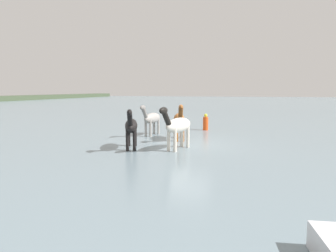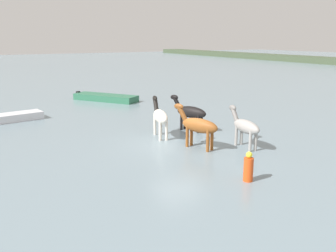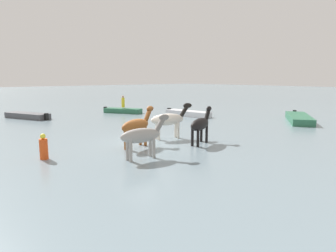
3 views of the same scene
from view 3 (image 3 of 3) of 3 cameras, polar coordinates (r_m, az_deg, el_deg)
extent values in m
plane|color=gray|center=(16.48, -4.60, -3.21)|extent=(214.15, 214.15, 0.00)
ellipsoid|color=silver|center=(17.31, -0.10, 1.25)|extent=(2.14, 1.14, 0.69)
cylinder|color=silver|center=(17.81, 1.48, -0.37)|extent=(0.15, 0.15, 1.14)
cylinder|color=silver|center=(17.51, 1.96, -0.54)|extent=(0.15, 0.15, 1.14)
cylinder|color=silver|center=(17.30, -2.19, -0.66)|extent=(0.15, 0.15, 1.14)
cylinder|color=silver|center=(17.00, -1.76, -0.84)|extent=(0.15, 0.15, 1.14)
cylinder|color=black|center=(17.73, 3.11, 2.90)|extent=(0.67, 0.40, 0.76)
ellipsoid|color=black|center=(17.80, 3.74, 3.92)|extent=(0.61, 0.38, 0.30)
ellipsoid|color=brown|center=(15.21, -6.22, 0.04)|extent=(2.13, 1.20, 0.69)
cylinder|color=brown|center=(15.89, -5.31, -1.62)|extent=(0.15, 0.15, 1.13)
cylinder|color=brown|center=(15.69, -4.34, -1.74)|extent=(0.15, 0.15, 1.13)
cylinder|color=brown|center=(14.94, -8.13, -2.37)|extent=(0.15, 0.15, 1.13)
cylinder|color=brown|center=(14.74, -7.13, -2.51)|extent=(0.15, 0.15, 1.13)
cylinder|color=brown|center=(16.00, -3.88, 2.14)|extent=(0.67, 0.42, 0.75)
ellipsoid|color=brown|center=(16.14, -3.45, 3.31)|extent=(0.60, 0.40, 0.30)
ellipsoid|color=#9E9993|center=(13.04, -5.25, -1.82)|extent=(1.97, 0.78, 0.64)
cylinder|color=#9E9993|center=(13.55, -3.39, -3.65)|extent=(0.14, 0.14, 1.06)
cylinder|color=#9E9993|center=(13.29, -2.72, -3.91)|extent=(0.14, 0.14, 1.06)
cylinder|color=#9E9993|center=(13.03, -7.77, -4.26)|extent=(0.14, 0.14, 1.06)
cylinder|color=#9E9993|center=(12.76, -7.15, -4.54)|extent=(0.14, 0.14, 1.06)
cylinder|color=slate|center=(13.47, -1.48, 0.38)|extent=(0.61, 0.29, 0.70)
ellipsoid|color=slate|center=(13.53, -0.76, 1.66)|extent=(0.55, 0.28, 0.28)
ellipsoid|color=black|center=(15.99, 6.10, 0.32)|extent=(2.04, 1.21, 0.66)
cylinder|color=black|center=(16.67, 6.38, -1.19)|extent=(0.14, 0.14, 1.08)
cylinder|color=black|center=(16.55, 7.39, -1.29)|extent=(0.14, 0.14, 1.08)
cylinder|color=black|center=(15.62, 4.68, -1.88)|extent=(0.14, 0.14, 1.08)
cylinder|color=black|center=(15.49, 5.74, -1.99)|extent=(0.14, 0.14, 1.08)
cylinder|color=black|center=(16.88, 7.54, 2.23)|extent=(0.64, 0.42, 0.72)
ellipsoid|color=black|center=(17.03, 7.82, 3.29)|extent=(0.58, 0.40, 0.29)
cube|color=#2D6B4C|center=(30.32, -8.60, 2.77)|extent=(2.87, 3.82, 0.61)
cube|color=black|center=(31.28, -11.88, 3.01)|extent=(0.36, 0.35, 0.66)
cube|color=silver|center=(27.74, 3.86, 2.27)|extent=(1.88, 4.61, 0.63)
cube|color=black|center=(29.21, 0.22, 2.80)|extent=(0.31, 0.28, 0.68)
cube|color=#2D6B4C|center=(26.44, 23.72, 1.19)|extent=(5.53, 4.40, 0.67)
cube|color=black|center=(29.28, 22.99, 2.10)|extent=(0.35, 0.37, 0.72)
cube|color=#4C4C51|center=(28.79, -25.24, 1.65)|extent=(2.87, 4.52, 0.63)
cube|color=black|center=(27.03, -22.20, 1.57)|extent=(0.35, 0.33, 0.68)
cylinder|color=yellow|center=(30.25, -8.57, 4.44)|extent=(0.32, 0.32, 0.95)
sphere|color=tan|center=(30.20, -8.60, 5.56)|extent=(0.24, 0.24, 0.24)
cylinder|color=#E54C19|center=(14.21, -22.64, -4.09)|extent=(0.36, 0.36, 0.90)
sphere|color=yellow|center=(14.10, -22.78, -1.83)|extent=(0.24, 0.24, 0.24)
camera|label=1|loc=(29.47, 15.85, 7.47)|focal=31.89mm
camera|label=2|loc=(23.02, -55.22, 9.48)|focal=39.51mm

